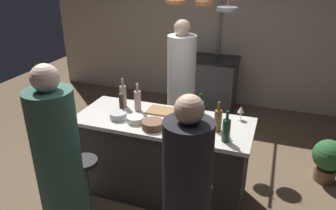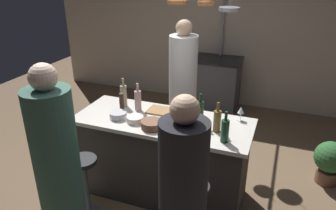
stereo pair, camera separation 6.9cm
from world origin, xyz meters
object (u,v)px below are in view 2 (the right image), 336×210
Objects in this scene: guest_right at (183,207)px; guest_left at (59,173)px; stove_range at (216,84)px; wine_bottle_rose at (138,100)px; wine_glass_by_chef at (180,116)px; wine_bottle_amber at (217,121)px; wine_bottle_green at (225,130)px; pepper_mill at (122,103)px; wine_bottle_red at (200,113)px; mixing_bowl_ceramic at (135,119)px; wine_glass_near_left_guest at (177,124)px; mixing_bowl_wooden at (152,124)px; potted_plant at (330,160)px; mixing_bowl_steel at (118,115)px; wine_glass_near_right_guest at (241,111)px; wine_bottle_white at (124,96)px; cutting_board at (163,111)px; bar_stool_left at (86,186)px; chef at (183,91)px.

guest_right is 0.94× the size of guest_left.
wine_bottle_rose is (-0.33, -2.33, 0.57)m from stove_range.
guest_right reaches higher than wine_glass_by_chef.
wine_bottle_green is (0.11, -0.16, -0.00)m from wine_bottle_amber.
pepper_mill is at bearing 168.69° from wine_bottle_green.
mixing_bowl_ceramic is (-0.61, -0.18, -0.10)m from wine_bottle_red.
wine_glass_near_left_guest is at bearing 112.65° from guest_right.
wine_glass_near_left_guest reaches higher than mixing_bowl_wooden.
wine_bottle_red is 0.30m from wine_glass_near_left_guest.
potted_plant is 2.44m from mixing_bowl_steel.
mixing_bowl_wooden is at bearing 126.50° from guest_right.
guest_right is at bearing -40.92° from mixing_bowl_steel.
wine_glass_near_right_guest reaches higher than stove_range.
wine_bottle_white is 2.22× the size of wine_glass_by_chef.
wine_bottle_amber is 0.35m from wine_glass_near_right_guest.
guest_right is at bearing -99.68° from wine_bottle_green.
wine_bottle_red reaches higher than mixing_bowl_ceramic.
mixing_bowl_steel is at bearing 174.39° from mixing_bowl_ceramic.
mixing_bowl_ceramic reaches higher than cutting_board.
guest_right reaches higher than pepper_mill.
cutting_board is 0.36m from mixing_bowl_ceramic.
wine_bottle_amber is 1.76× the size of mixing_bowl_ceramic.
wine_bottle_green is at bearing -57.01° from wine_bottle_amber.
wine_glass_near_left_guest is at bearing -27.20° from wine_bottle_white.
pepper_mill is at bearing 82.17° from bar_stool_left.
cutting_board is 0.99× the size of wine_bottle_white.
wine_bottle_amber is at bearing 88.55° from guest_right.
mixing_bowl_steel is (-0.11, -0.25, -0.08)m from wine_bottle_rose.
potted_plant is at bearing 30.92° from mixing_bowl_wooden.
guest_left is (0.05, -0.39, 0.42)m from bar_stool_left.
guest_right is 1.31m from cutting_board.
wine_glass_near_right_guest is at bearing 32.75° from wine_bottle_red.
bar_stool_left is 2.10× the size of wine_bottle_red.
potted_plant is 1.61m from wine_bottle_amber.
wine_bottle_white is at bearing 162.97° from wine_glass_by_chef.
guest_right reaches higher than wine_bottle_rose.
chef is 1.80m from bar_stool_left.
guest_right is 11.08× the size of wine_glass_by_chef.
wine_bottle_amber reaches higher than mixing_bowl_steel.
guest_right is 1.15m from mixing_bowl_ceramic.
wine_glass_by_chef is at bearing -148.20° from wine_glass_near_right_guest.
mixing_bowl_wooden is (-0.26, 0.02, -0.07)m from wine_glass_near_left_guest.
mixing_bowl_wooden is (0.48, 0.80, 0.14)m from guest_left.
bar_stool_left is 1.07m from cutting_board.
wine_glass_by_chef is at bearing -17.03° from wine_bottle_white.
wine_bottle_white is (-0.19, 0.04, 0.01)m from wine_bottle_rose.
wine_bottle_white is (-0.02, 1.17, 0.23)m from guest_left.
mixing_bowl_wooden is 0.42m from mixing_bowl_steel.
guest_left is at bearing -89.22° from wine_bottle_white.
guest_left is at bearing -120.67° from mixing_bowl_wooden.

